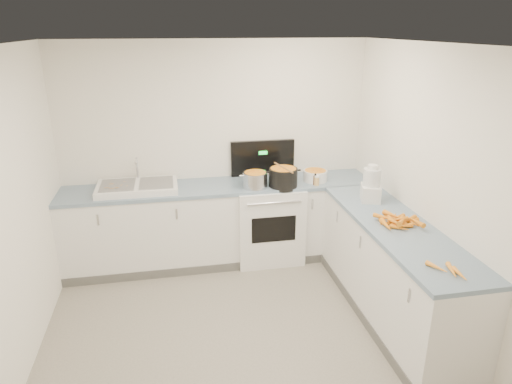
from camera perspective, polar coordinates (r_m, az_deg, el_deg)
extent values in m
cube|color=white|center=(5.33, -4.41, -4.09)|extent=(3.50, 0.60, 0.90)
cube|color=#768EA7|center=(5.16, -4.55, 0.68)|extent=(3.50, 0.62, 0.04)
cube|color=white|center=(4.52, 16.70, -9.65)|extent=(0.60, 2.20, 0.90)
cube|color=#768EA7|center=(4.32, 17.32, -4.21)|extent=(0.62, 2.20, 0.04)
cube|color=white|center=(5.39, 1.45, -3.75)|extent=(0.76, 0.65, 0.90)
cube|color=black|center=(5.43, 0.83, 4.29)|extent=(0.76, 0.05, 0.42)
cube|color=white|center=(5.13, -14.60, 0.60)|extent=(0.86, 0.52, 0.07)
cube|color=slate|center=(5.13, -16.92, 0.85)|extent=(0.36, 0.42, 0.01)
cube|color=slate|center=(5.10, -12.35, 1.15)|extent=(0.36, 0.42, 0.01)
cylinder|color=silver|center=(5.29, -14.63, 2.96)|extent=(0.03, 0.03, 0.24)
cylinder|color=silver|center=(5.03, -0.11, 1.41)|extent=(0.33, 0.33, 0.20)
cylinder|color=black|center=(5.08, 3.41, 1.74)|extent=(0.40, 0.40, 0.23)
cylinder|color=#AD7A47|center=(5.04, 3.44, 3.06)|extent=(0.12, 0.41, 0.02)
cylinder|color=white|center=(5.29, 7.41, 2.04)|extent=(0.33, 0.33, 0.13)
cylinder|color=#593319|center=(5.17, 7.40, 1.47)|extent=(0.04, 0.04, 0.11)
cylinder|color=#E5B266|center=(5.15, 7.59, 1.33)|extent=(0.05, 0.05, 0.09)
cube|color=white|center=(4.79, 14.12, -0.13)|extent=(0.24, 0.27, 0.16)
cylinder|color=silver|center=(4.74, 14.29, 1.80)|extent=(0.17, 0.17, 0.17)
cylinder|color=white|center=(4.71, 14.40, 3.05)|extent=(0.10, 0.10, 0.04)
cone|color=orange|center=(4.35, 17.16, -3.44)|extent=(0.21, 0.11, 0.04)
cone|color=orange|center=(4.37, 18.58, -3.44)|extent=(0.19, 0.07, 0.05)
cone|color=orange|center=(4.34, 15.21, -3.26)|extent=(0.07, 0.18, 0.04)
cone|color=orange|center=(4.35, 16.87, -3.44)|extent=(0.11, 0.20, 0.04)
cone|color=orange|center=(4.41, 16.03, -2.96)|extent=(0.09, 0.22, 0.04)
cone|color=orange|center=(4.36, 17.58, -3.31)|extent=(0.15, 0.19, 0.05)
cone|color=orange|center=(4.24, 17.70, -4.08)|extent=(0.18, 0.10, 0.04)
cone|color=orange|center=(4.41, 17.20, -3.06)|extent=(0.18, 0.10, 0.05)
cone|color=orange|center=(4.25, 17.14, -4.02)|extent=(0.21, 0.07, 0.04)
cone|color=orange|center=(4.34, 18.92, -3.67)|extent=(0.11, 0.19, 0.04)
cone|color=orange|center=(4.21, 15.96, -3.98)|extent=(0.07, 0.22, 0.05)
cone|color=orange|center=(4.21, 17.48, -4.30)|extent=(0.15, 0.13, 0.04)
cone|color=orange|center=(4.41, 16.81, -3.02)|extent=(0.16, 0.17, 0.05)
cone|color=orange|center=(4.25, 17.92, -4.04)|extent=(0.17, 0.05, 0.04)
cone|color=orange|center=(4.20, 17.20, -3.71)|extent=(0.10, 0.18, 0.04)
cone|color=orange|center=(4.27, 17.25, -3.30)|extent=(0.21, 0.05, 0.04)
cone|color=orange|center=(4.28, 16.95, -3.41)|extent=(0.17, 0.08, 0.04)
cone|color=orange|center=(4.25, 17.79, -3.46)|extent=(0.16, 0.17, 0.05)
cone|color=orange|center=(4.31, 17.45, -3.39)|extent=(0.16, 0.15, 0.04)
cone|color=orange|center=(4.31, 15.78, -3.09)|extent=(0.17, 0.19, 0.04)
cone|color=orange|center=(4.34, 18.48, -3.32)|extent=(0.22, 0.14, 0.05)
cone|color=orange|center=(4.33, 16.59, -2.74)|extent=(0.12, 0.17, 0.05)
cone|color=orange|center=(4.26, 16.74, -3.39)|extent=(0.05, 0.16, 0.04)
cone|color=orange|center=(4.28, 19.42, -3.52)|extent=(0.08, 0.20, 0.05)
cone|color=orange|center=(3.62, 24.12, -9.33)|extent=(0.05, 0.17, 0.04)
cone|color=orange|center=(3.65, 23.28, -8.96)|extent=(0.09, 0.19, 0.04)
cone|color=orange|center=(3.64, 21.64, -8.73)|extent=(0.11, 0.17, 0.04)
cube|color=tan|center=(5.16, -17.65, 0.91)|extent=(0.05, 0.01, 0.00)
cube|color=tan|center=(5.03, -17.68, 0.43)|extent=(0.05, 0.04, 0.00)
cube|color=tan|center=(5.04, -16.96, 0.57)|extent=(0.04, 0.03, 0.00)
cube|color=tan|center=(5.03, -17.42, 0.46)|extent=(0.03, 0.03, 0.00)
cube|color=tan|center=(5.19, -17.61, 1.04)|extent=(0.05, 0.03, 0.00)
cube|color=tan|center=(5.02, -17.06, 0.51)|extent=(0.03, 0.04, 0.00)
cube|color=tan|center=(5.07, -15.81, 0.76)|extent=(0.03, 0.04, 0.00)
cube|color=tan|center=(5.02, -17.76, 0.36)|extent=(0.03, 0.04, 0.00)
cube|color=tan|center=(5.10, -16.50, 0.82)|extent=(0.03, 0.05, 0.00)
cube|color=tan|center=(5.06, -18.19, 0.53)|extent=(0.05, 0.01, 0.00)
cube|color=tan|center=(5.11, -16.34, 0.82)|extent=(0.04, 0.03, 0.00)
cube|color=tan|center=(5.22, -16.11, 1.26)|extent=(0.04, 0.03, 0.00)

